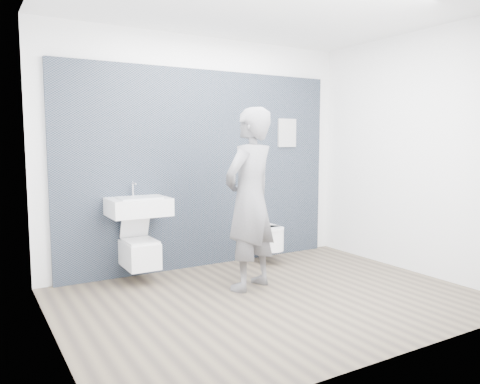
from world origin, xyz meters
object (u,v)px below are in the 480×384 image
washbasin (138,206)px  toilet_square (140,252)px  toilet_rounded (267,237)px  visitor (250,199)px

washbasin → toilet_square: size_ratio=1.00×
toilet_square → toilet_rounded: (1.66, -0.03, -0.01)m
washbasin → toilet_rounded: 1.74m
toilet_rounded → visitor: (-0.74, -0.78, 0.62)m
washbasin → toilet_square: bearing=90.0°
washbasin → toilet_square: (-0.00, 0.00, -0.51)m
washbasin → visitor: (0.92, -0.81, 0.10)m
toilet_rounded → visitor: size_ratio=0.29×
toilet_square → toilet_rounded: bearing=-1.1°
washbasin → toilet_square: washbasin is taller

